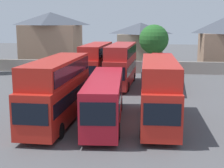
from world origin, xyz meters
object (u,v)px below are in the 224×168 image
house_terrace_right (224,43)px  tree_behind_wall (154,40)px  bus_2 (105,97)px  bus_4 (96,62)px  house_terrace_left (51,38)px  house_terrace_centre (140,44)px  bus_3 (159,89)px  bus_5 (121,63)px  bus_1 (57,88)px  bus_6 (160,70)px

house_terrace_right → tree_behind_wall: bearing=-160.7°
bus_2 → bus_4: 15.73m
house_terrace_right → tree_behind_wall: house_terrace_right is taller
house_terrace_left → house_terrace_centre: (15.59, -0.26, -0.90)m
house_terrace_right → tree_behind_wall: 11.88m
bus_3 → tree_behind_wall: size_ratio=1.45×
bus_3 → house_terrace_left: size_ratio=1.03×
bus_4 → tree_behind_wall: tree_behind_wall is taller
bus_3 → bus_5: size_ratio=0.96×
bus_4 → house_terrace_right: (18.16, 16.12, 1.43)m
bus_1 → house_terrace_left: size_ratio=1.09×
bus_2 → tree_behind_wall: bearing=168.4°
bus_5 → tree_behind_wall: size_ratio=1.51×
bus_5 → house_terrace_centre: bearing=177.2°
house_terrace_centre → bus_2: bearing=-92.8°
house_terrace_right → house_terrace_centre: bearing=174.7°
bus_4 → bus_3: bearing=27.3°
bus_6 → tree_behind_wall: (-0.69, 12.88, 2.87)m
bus_5 → bus_1: bearing=-10.0°
bus_6 → bus_1: bearing=-24.4°
bus_6 → house_terrace_right: bearing=151.6°
bus_5 → tree_behind_wall: 13.37m
bus_4 → bus_6: size_ratio=0.85×
bus_6 → house_terrace_centre: 18.38m
bus_2 → bus_4: size_ratio=1.16×
bus_3 → bus_4: 16.95m
bus_4 → tree_behind_wall: 14.20m
bus_1 → bus_6: 17.20m
house_terrace_left → house_terrace_right: (28.98, -1.52, -0.44)m
house_terrace_left → house_terrace_centre: size_ratio=1.31×
bus_1 → bus_2: (3.55, 0.47, -0.76)m
tree_behind_wall → house_terrace_right: bearing=19.3°
bus_1 → house_terrace_centre: bearing=172.7°
bus_1 → house_terrace_right: (18.56, 31.98, 1.45)m
bus_2 → tree_behind_wall: 28.00m
tree_behind_wall → bus_5: bearing=-107.1°
bus_3 → tree_behind_wall: bearing=179.7°
bus_6 → bus_4: bearing=-91.6°
bus_2 → bus_5: bus_5 is taller
bus_2 → bus_6: (4.51, 14.71, -0.02)m
bus_6 → house_terrace_centre: (-2.89, 18.06, 1.77)m
bus_5 → house_terrace_right: house_terrace_right is taller
bus_5 → house_terrace_left: bearing=-139.8°
bus_6 → house_terrace_left: (-18.48, 18.33, 2.67)m
bus_3 → house_terrace_left: house_terrace_left is taller
bus_4 → house_terrace_left: bearing=-146.4°
bus_4 → house_terrace_centre: size_ratio=1.33×
bus_4 → bus_1: bearing=0.6°
bus_5 → house_terrace_left: (-13.90, 18.07, 1.86)m
bus_1 → house_terrace_left: house_terrace_left is taller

